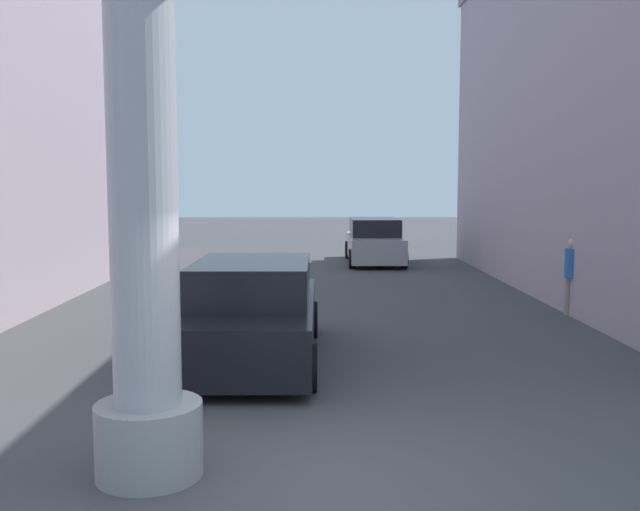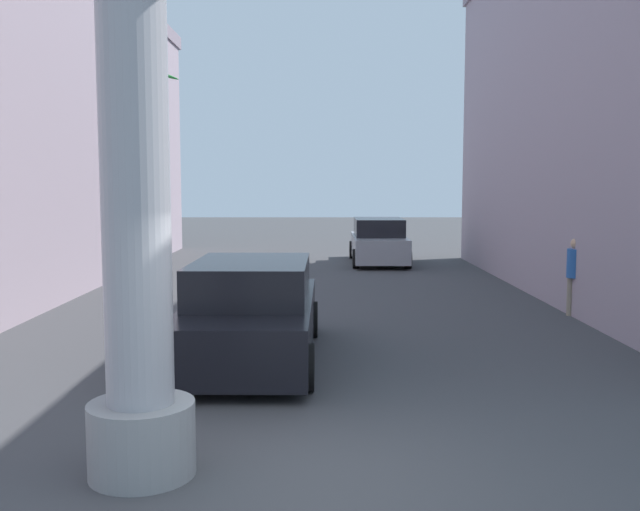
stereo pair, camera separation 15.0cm
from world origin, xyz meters
The scene contains 6 objects.
ground_plane centered at (0.00, 10.00, 0.00)m, with size 85.79×85.79×0.00m, color #424244.
car_lead centered at (-1.04, 4.77, 0.74)m, with size 2.06×4.85×1.56m.
car_far centered at (2.07, 18.51, 0.74)m, with size 1.95×4.60×1.56m.
palm_tree_far_left centered at (-6.21, 17.46, 4.33)m, with size 3.21×2.91×6.74m.
palm_tree_far_right centered at (6.70, 20.38, 5.11)m, with size 3.00×2.82×8.30m.
pedestrian_mid_right centered at (5.32, 8.45, 0.95)m, with size 0.46×0.46×1.63m.
Camera 2 is at (0.03, -6.19, 2.74)m, focal length 40.00 mm.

